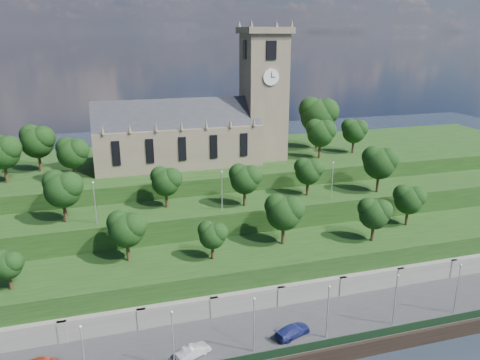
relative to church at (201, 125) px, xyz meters
name	(u,v)px	position (x,y,z in m)	size (l,w,h in m)	color
promenade	(260,338)	(-0.79, -39.98, -21.52)	(160.00, 12.00, 2.00)	#2D2D30
fence	(274,354)	(-0.79, -45.38, -19.92)	(160.00, 0.10, 1.20)	black
retaining_wall	(247,305)	(-0.79, -34.01, -20.02)	(160.00, 2.10, 5.00)	slate
embankment_lower	(235,276)	(-0.79, -27.98, -18.52)	(160.00, 12.00, 8.00)	#183612
embankment_upper	(218,236)	(-0.79, -16.98, -16.52)	(160.00, 10.00, 12.00)	#183612
hilltop	(195,191)	(-0.79, 4.02, -15.02)	(160.00, 32.00, 15.00)	#183612
church	(201,125)	(0.00, 0.00, 0.00)	(38.60, 12.35, 27.60)	brown
trees_lower	(268,218)	(4.61, -27.54, -9.53)	(67.57, 9.00, 8.24)	#322013
trees_upper	(242,174)	(3.30, -17.98, -5.20)	(60.68, 8.25, 8.61)	#322013
trees_hilltop	(217,130)	(3.36, -0.17, -1.06)	(74.85, 16.51, 11.62)	#322013
lamp_posts_promenade	(254,321)	(-2.79, -43.48, -16.06)	(60.36, 0.36, 7.71)	#B2B2B7
lamp_posts_upper	(222,187)	(-0.79, -19.98, -6.53)	(40.36, 0.36, 6.82)	#B2B2B7
car_middle	(193,351)	(-10.26, -42.28, -19.78)	(1.57, 4.50, 1.48)	#A8A8AC
car_right	(293,331)	(3.12, -41.91, -19.77)	(2.11, 5.20, 1.51)	navy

